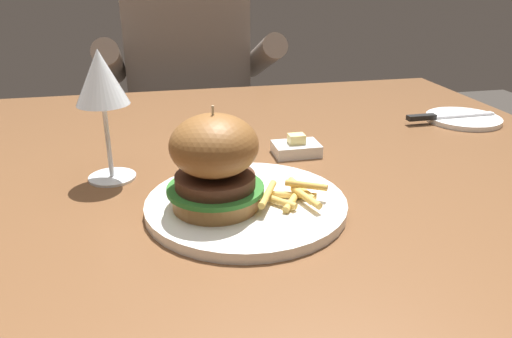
% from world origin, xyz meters
% --- Properties ---
extents(dining_table, '(1.37, 0.99, 0.74)m').
position_xyz_m(dining_table, '(0.00, 0.00, 0.66)').
color(dining_table, brown).
rests_on(dining_table, ground).
extents(main_plate, '(0.27, 0.27, 0.01)m').
position_xyz_m(main_plate, '(0.04, -0.20, 0.75)').
color(main_plate, white).
rests_on(main_plate, dining_table).
extents(burger_sandwich, '(0.12, 0.12, 0.13)m').
position_xyz_m(burger_sandwich, '(0.00, -0.21, 0.81)').
color(burger_sandwich, '#9E6B38').
rests_on(burger_sandwich, main_plate).
extents(fries_pile, '(0.10, 0.10, 0.02)m').
position_xyz_m(fries_pile, '(0.10, -0.22, 0.76)').
color(fries_pile, '#EABC5B').
rests_on(fries_pile, main_plate).
extents(wine_glass, '(0.08, 0.08, 0.19)m').
position_xyz_m(wine_glass, '(-0.14, -0.06, 0.89)').
color(wine_glass, silver).
rests_on(wine_glass, dining_table).
extents(bread_plate, '(0.15, 0.15, 0.01)m').
position_xyz_m(bread_plate, '(0.56, 0.09, 0.74)').
color(bread_plate, white).
rests_on(bread_plate, dining_table).
extents(table_knife, '(0.20, 0.02, 0.01)m').
position_xyz_m(table_knife, '(0.51, 0.09, 0.75)').
color(table_knife, silver).
rests_on(table_knife, bread_plate).
extents(butter_dish, '(0.08, 0.05, 0.04)m').
position_xyz_m(butter_dish, '(0.16, -0.02, 0.75)').
color(butter_dish, white).
rests_on(butter_dish, dining_table).
extents(diner_person, '(0.51, 0.36, 1.18)m').
position_xyz_m(diner_person, '(0.05, 0.77, 0.56)').
color(diner_person, '#282833').
rests_on(diner_person, ground).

